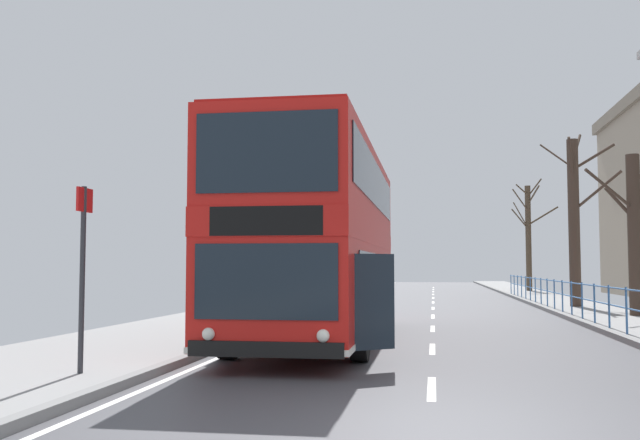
{
  "coord_description": "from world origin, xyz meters",
  "views": [
    {
      "loc": [
        0.05,
        -7.55,
        1.71
      ],
      "look_at": [
        -2.07,
        5.62,
        2.59
      ],
      "focal_mm": 39.64,
      "sensor_mm": 36.0,
      "label": 1
    }
  ],
  "objects_px": {
    "double_decker_bus_main": "(322,241)",
    "bare_tree_far_02": "(635,230)",
    "bare_tree_far_01": "(575,218)",
    "bus_stop_sign_near": "(83,258)",
    "bare_tree_far_00": "(529,235)"
  },
  "relations": [
    {
      "from": "double_decker_bus_main",
      "to": "bare_tree_far_02",
      "type": "distance_m",
      "value": 11.96
    },
    {
      "from": "bare_tree_far_01",
      "to": "bare_tree_far_02",
      "type": "xyz_separation_m",
      "value": [
        0.86,
        -5.14,
        -0.76
      ]
    },
    {
      "from": "bus_stop_sign_near",
      "to": "bare_tree_far_00",
      "type": "height_order",
      "value": "bare_tree_far_00"
    },
    {
      "from": "bare_tree_far_00",
      "to": "bare_tree_far_02",
      "type": "xyz_separation_m",
      "value": [
        0.27,
        -23.5,
        -0.9
      ]
    },
    {
      "from": "double_decker_bus_main",
      "to": "bare_tree_far_00",
      "type": "height_order",
      "value": "bare_tree_far_00"
    },
    {
      "from": "double_decker_bus_main",
      "to": "bus_stop_sign_near",
      "type": "height_order",
      "value": "double_decker_bus_main"
    },
    {
      "from": "bare_tree_far_01",
      "to": "bare_tree_far_02",
      "type": "relative_size",
      "value": 1.19
    },
    {
      "from": "bus_stop_sign_near",
      "to": "double_decker_bus_main",
      "type": "bearing_deg",
      "value": 67.59
    },
    {
      "from": "double_decker_bus_main",
      "to": "bare_tree_far_00",
      "type": "relative_size",
      "value": 1.53
    },
    {
      "from": "double_decker_bus_main",
      "to": "bus_stop_sign_near",
      "type": "bearing_deg",
      "value": -112.41
    },
    {
      "from": "double_decker_bus_main",
      "to": "bare_tree_far_01",
      "type": "xyz_separation_m",
      "value": [
        8.09,
        13.05,
        1.34
      ]
    },
    {
      "from": "double_decker_bus_main",
      "to": "bare_tree_far_02",
      "type": "bearing_deg",
      "value": 41.45
    },
    {
      "from": "double_decker_bus_main",
      "to": "bare_tree_far_02",
      "type": "height_order",
      "value": "bare_tree_far_02"
    },
    {
      "from": "bus_stop_sign_near",
      "to": "bare_tree_far_02",
      "type": "bearing_deg",
      "value": 50.87
    },
    {
      "from": "double_decker_bus_main",
      "to": "bare_tree_far_01",
      "type": "height_order",
      "value": "bare_tree_far_01"
    }
  ]
}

